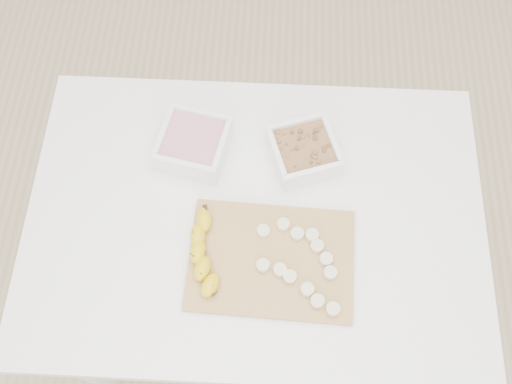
{
  "coord_description": "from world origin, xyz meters",
  "views": [
    {
      "loc": [
        0.02,
        -0.47,
        1.9
      ],
      "look_at": [
        0.0,
        0.03,
        0.81
      ],
      "focal_mm": 40.0,
      "sensor_mm": 36.0,
      "label": 1
    }
  ],
  "objects_px": {
    "bowl_granola": "(304,152)",
    "cutting_board": "(271,260)",
    "banana": "(204,254)",
    "bowl_yogurt": "(194,144)",
    "table": "(255,232)"
  },
  "relations": [
    {
      "from": "table",
      "to": "bowl_granola",
      "type": "distance_m",
      "value": 0.22
    },
    {
      "from": "table",
      "to": "cutting_board",
      "type": "relative_size",
      "value": 2.91
    },
    {
      "from": "table",
      "to": "banana",
      "type": "xyz_separation_m",
      "value": [
        -0.1,
        -0.1,
        0.13
      ]
    },
    {
      "from": "bowl_yogurt",
      "to": "bowl_granola",
      "type": "height_order",
      "value": "bowl_yogurt"
    },
    {
      "from": "bowl_yogurt",
      "to": "banana",
      "type": "height_order",
      "value": "bowl_yogurt"
    },
    {
      "from": "table",
      "to": "cutting_board",
      "type": "xyz_separation_m",
      "value": [
        0.04,
        -0.1,
        0.1
      ]
    },
    {
      "from": "bowl_yogurt",
      "to": "cutting_board",
      "type": "xyz_separation_m",
      "value": [
        0.18,
        -0.25,
        -0.03
      ]
    },
    {
      "from": "table",
      "to": "bowl_yogurt",
      "type": "xyz_separation_m",
      "value": [
        -0.15,
        0.15,
        0.13
      ]
    },
    {
      "from": "bowl_granola",
      "to": "banana",
      "type": "bearing_deg",
      "value": -129.05
    },
    {
      "from": "bowl_yogurt",
      "to": "cutting_board",
      "type": "distance_m",
      "value": 0.32
    },
    {
      "from": "banana",
      "to": "table",
      "type": "bearing_deg",
      "value": 47.19
    },
    {
      "from": "table",
      "to": "cutting_board",
      "type": "bearing_deg",
      "value": -69.23
    },
    {
      "from": "bowl_granola",
      "to": "cutting_board",
      "type": "distance_m",
      "value": 0.26
    },
    {
      "from": "table",
      "to": "bowl_yogurt",
      "type": "distance_m",
      "value": 0.25
    },
    {
      "from": "cutting_board",
      "to": "bowl_granola",
      "type": "bearing_deg",
      "value": 75.7
    }
  ]
}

